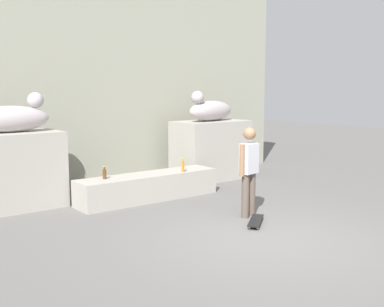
% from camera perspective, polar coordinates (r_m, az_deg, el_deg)
% --- Properties ---
extents(ground_plane, '(40.00, 40.00, 0.00)m').
position_cam_1_polar(ground_plane, '(7.87, 8.74, -10.02)').
color(ground_plane, '#605E5B').
extents(facade_wall, '(11.07, 0.60, 5.63)m').
position_cam_1_polar(facade_wall, '(12.15, -11.14, 9.70)').
color(facade_wall, gray).
rests_on(facade_wall, ground_plane).
extents(pedestal_left, '(1.93, 1.10, 1.52)m').
position_cam_1_polar(pedestal_left, '(10.15, -20.60, -1.94)').
color(pedestal_left, '#A39E93').
rests_on(pedestal_left, ground_plane).
extents(pedestal_right, '(1.93, 1.10, 1.52)m').
position_cam_1_polar(pedestal_right, '(12.60, 2.23, 0.42)').
color(pedestal_right, '#A39E93').
rests_on(pedestal_right, ground_plane).
extents(statue_reclining_left, '(1.61, 0.58, 0.78)m').
position_cam_1_polar(statue_reclining_left, '(10.04, -20.69, 3.96)').
color(statue_reclining_left, '#B0A6A7').
rests_on(statue_reclining_left, pedestal_left).
extents(statue_reclining_right, '(1.68, 0.89, 0.78)m').
position_cam_1_polar(statue_reclining_right, '(12.48, 2.16, 5.16)').
color(statue_reclining_right, '#B0A6A7').
rests_on(statue_reclining_right, pedestal_right).
extents(ledge_block, '(3.19, 0.73, 0.55)m').
position_cam_1_polar(ledge_block, '(10.40, -5.17, -3.93)').
color(ledge_block, '#A39E93').
rests_on(ledge_block, ground_plane).
extents(skater, '(0.53, 0.26, 1.67)m').
position_cam_1_polar(skater, '(8.95, 6.74, -1.70)').
color(skater, brown).
rests_on(skater, ground_plane).
extents(skateboard, '(0.75, 0.65, 0.08)m').
position_cam_1_polar(skateboard, '(8.66, 7.53, -7.87)').
color(skateboard, black).
rests_on(skateboard, ground_plane).
extents(bottle_brown, '(0.07, 0.07, 0.26)m').
position_cam_1_polar(bottle_brown, '(9.90, -10.29, -2.38)').
color(bottle_brown, '#593314').
rests_on(bottle_brown, ledge_block).
extents(bottle_orange, '(0.06, 0.06, 0.31)m').
position_cam_1_polar(bottle_orange, '(10.53, -1.08, -1.50)').
color(bottle_orange, orange).
rests_on(bottle_orange, ledge_block).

